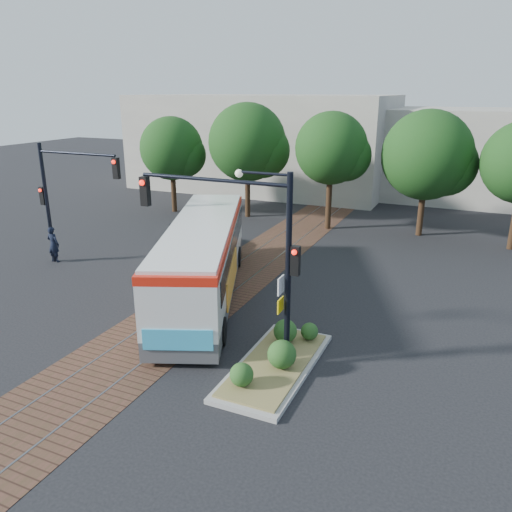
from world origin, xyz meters
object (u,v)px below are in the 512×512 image
object	(u,v)px
traffic_island	(277,357)
signal_pole_left	(62,189)
parked_car	(205,235)
officer	(53,244)
city_bus	(203,255)
signal_pole_main	(250,237)

from	to	relation	value
traffic_island	signal_pole_left	size ratio (longest dim) A/B	0.87
parked_car	officer	bearing A→B (deg)	140.88
signal_pole_left	traffic_island	bearing A→B (deg)	-20.36
city_bus	signal_pole_left	xyz separation A→B (m)	(-8.15, 0.72, 2.07)
city_bus	parked_car	xyz separation A→B (m)	(-3.64, 6.46, -1.21)
city_bus	signal_pole_main	size ratio (longest dim) A/B	2.01
city_bus	signal_pole_left	world-z (taller)	signal_pole_left
signal_pole_left	officer	distance (m)	3.13
traffic_island	officer	world-z (taller)	officer
city_bus	parked_car	distance (m)	7.52
city_bus	officer	bearing A→B (deg)	153.26
signal_pole_left	officer	xyz separation A→B (m)	(-1.07, -0.01, -2.94)
city_bus	parked_car	world-z (taller)	city_bus
traffic_island	signal_pole_main	distance (m)	3.95
signal_pole_main	signal_pole_left	size ratio (longest dim) A/B	1.00
parked_car	signal_pole_main	bearing A→B (deg)	-138.82
officer	parked_car	xyz separation A→B (m)	(5.57, 5.75, -0.34)
signal_pole_left	parked_car	world-z (taller)	signal_pole_left
signal_pole_left	officer	bearing A→B (deg)	-179.27
traffic_island	city_bus	bearing A→B (deg)	140.39
city_bus	officer	world-z (taller)	city_bus
signal_pole_main	signal_pole_left	distance (m)	13.14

